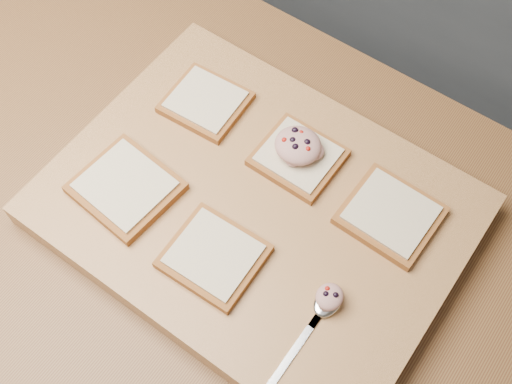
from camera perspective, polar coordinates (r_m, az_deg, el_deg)
ground at (r=1.78m, az=-5.14°, el=-14.06°), size 4.00×4.00×0.00m
island_counter at (r=1.35m, az=-6.66°, el=-8.99°), size 2.00×0.80×0.90m
cutting_board at (r=0.89m, az=-0.00°, el=-1.57°), size 0.55×0.42×0.04m
bread_far_left at (r=0.96m, az=-4.49°, el=7.98°), size 0.12×0.11×0.02m
bread_far_center at (r=0.90m, az=3.77°, el=3.13°), size 0.11×0.10×0.02m
bread_far_right at (r=0.87m, az=11.86°, el=-1.99°), size 0.12×0.11×0.02m
bread_near_left at (r=0.89m, az=-11.51°, el=0.42°), size 0.14×0.13×0.02m
bread_near_center at (r=0.83m, az=-3.77°, el=-5.69°), size 0.12×0.11×0.02m
tuna_salad_dollop at (r=0.88m, az=3.75°, el=4.17°), size 0.07×0.06×0.03m
spoon at (r=0.81m, az=5.99°, el=-10.25°), size 0.03×0.16×0.01m
spoon_salad at (r=0.80m, az=6.55°, el=-9.22°), size 0.03×0.04×0.02m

